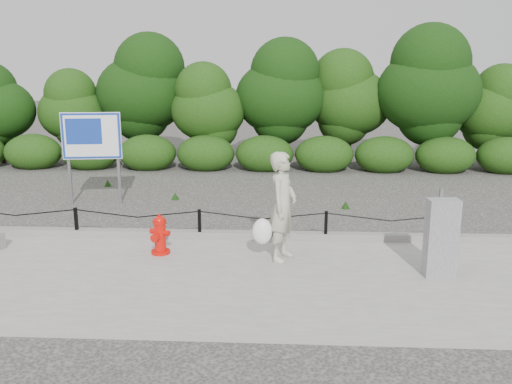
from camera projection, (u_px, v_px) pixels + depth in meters
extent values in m
plane|color=#2D2B28|center=(200.00, 242.00, 10.84)|extent=(90.00, 90.00, 0.00)
cube|color=gray|center=(181.00, 278.00, 8.89)|extent=(14.00, 4.00, 0.08)
cube|color=slate|center=(200.00, 234.00, 10.85)|extent=(14.00, 0.22, 0.14)
cube|color=black|center=(76.00, 222.00, 10.88)|extent=(0.06, 0.06, 0.60)
cube|color=black|center=(200.00, 224.00, 10.75)|extent=(0.06, 0.06, 0.60)
cube|color=black|center=(326.00, 226.00, 10.62)|extent=(0.06, 0.06, 0.60)
cube|color=black|center=(455.00, 228.00, 10.49)|extent=(0.06, 0.06, 0.60)
cylinder|color=black|center=(15.00, 211.00, 10.90)|extent=(2.50, 0.02, 0.02)
cylinder|color=black|center=(137.00, 212.00, 10.77)|extent=(2.50, 0.02, 0.02)
cylinder|color=black|center=(262.00, 214.00, 10.64)|extent=(2.50, 0.02, 0.02)
cylinder|color=black|center=(391.00, 216.00, 10.51)|extent=(2.50, 0.02, 0.02)
cylinder|color=black|center=(2.00, 139.00, 19.45)|extent=(0.18, 0.18, 1.76)
cylinder|color=black|center=(74.00, 140.00, 19.72)|extent=(0.18, 0.18, 1.64)
ellipsoid|color=#1D4810|center=(72.00, 108.00, 19.46)|extent=(2.43, 2.10, 2.63)
cylinder|color=black|center=(144.00, 131.00, 19.91)|extent=(0.18, 0.18, 2.25)
ellipsoid|color=#1D4810|center=(142.00, 87.00, 19.55)|extent=(3.34, 2.89, 3.61)
cylinder|color=black|center=(209.00, 141.00, 19.06)|extent=(0.18, 0.18, 1.75)
ellipsoid|color=#1D4810|center=(208.00, 106.00, 18.78)|extent=(2.59, 2.24, 2.81)
cylinder|color=black|center=(280.00, 134.00, 19.27)|extent=(0.18, 0.18, 2.15)
ellipsoid|color=#1D4810|center=(280.00, 91.00, 18.93)|extent=(3.19, 2.76, 3.45)
cylinder|color=black|center=(349.00, 136.00, 19.55)|extent=(0.18, 0.18, 1.98)
ellipsoid|color=#1D4810|center=(351.00, 97.00, 19.24)|extent=(2.92, 2.53, 3.16)
cylinder|color=black|center=(425.00, 134.00, 18.60)|extent=(0.18, 0.18, 2.36)
ellipsoid|color=#1D4810|center=(429.00, 85.00, 18.23)|extent=(3.50, 3.02, 3.78)
cylinder|color=black|center=(488.00, 142.00, 18.94)|extent=(0.18, 0.18, 1.72)
ellipsoid|color=#1D4810|center=(492.00, 107.00, 18.67)|extent=(2.55, 2.20, 2.75)
cylinder|color=red|center=(161.00, 252.00, 9.95)|extent=(0.45, 0.45, 0.06)
cylinder|color=red|center=(160.00, 237.00, 9.89)|extent=(0.27, 0.27, 0.52)
cylinder|color=red|center=(159.00, 222.00, 9.82)|extent=(0.32, 0.32, 0.05)
ellipsoid|color=red|center=(159.00, 220.00, 9.82)|extent=(0.28, 0.28, 0.17)
cylinder|color=red|center=(159.00, 216.00, 9.80)|extent=(0.07, 0.07, 0.05)
cylinder|color=red|center=(153.00, 231.00, 9.92)|extent=(0.13, 0.13, 0.11)
cylinder|color=red|center=(167.00, 233.00, 9.81)|extent=(0.13, 0.13, 0.11)
cylinder|color=red|center=(155.00, 238.00, 9.74)|extent=(0.18, 0.16, 0.14)
cylinder|color=slate|center=(157.00, 241.00, 9.78)|extent=(0.01, 0.05, 0.11)
imported|color=#B2B299|center=(283.00, 206.00, 9.46)|extent=(0.68, 0.82, 1.93)
ellipsoid|color=white|center=(262.00, 231.00, 9.43)|extent=(0.35, 0.27, 0.46)
cube|color=#98989B|center=(441.00, 238.00, 8.75)|extent=(0.51, 0.32, 1.29)
cube|color=slate|center=(438.00, 231.00, 8.91)|extent=(0.06, 0.06, 1.43)
cube|color=slate|center=(69.00, 159.00, 13.58)|extent=(0.08, 0.08, 2.33)
cube|color=slate|center=(118.00, 158.00, 13.69)|extent=(0.08, 0.08, 2.33)
cube|color=white|center=(91.00, 136.00, 13.45)|extent=(1.45, 0.26, 1.17)
cube|color=#15359A|center=(91.00, 136.00, 13.43)|extent=(1.41, 0.21, 1.13)
cube|color=#15359A|center=(84.00, 131.00, 13.38)|extent=(0.87, 0.13, 0.64)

